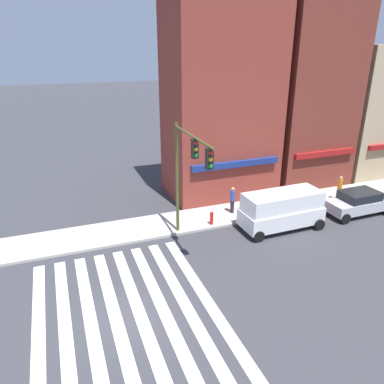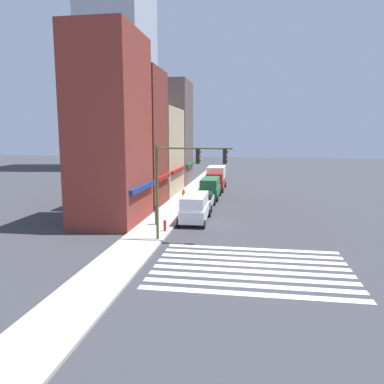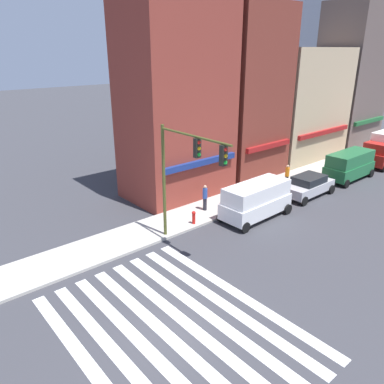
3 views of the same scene
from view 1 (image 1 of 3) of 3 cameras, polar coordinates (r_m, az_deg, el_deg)
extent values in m
plane|color=#38383D|center=(16.50, -9.66, -18.38)|extent=(200.00, 200.00, 0.00)
cube|color=#B2ADA3|center=(22.69, -13.50, -6.39)|extent=(120.00, 3.00, 0.15)
cube|color=silver|center=(16.47, -22.36, -20.09)|extent=(0.52, 10.80, 0.01)
cube|color=silver|center=(16.40, -18.71, -19.69)|extent=(0.52, 10.80, 0.01)
cube|color=silver|center=(16.40, -15.06, -19.21)|extent=(0.52, 10.80, 0.01)
cube|color=silver|center=(16.45, -11.45, -18.67)|extent=(0.52, 10.80, 0.01)
cube|color=silver|center=(16.57, -7.90, -18.06)|extent=(0.52, 10.80, 0.01)
cube|color=silver|center=(16.74, -4.43, -17.40)|extent=(0.52, 10.80, 0.01)
cube|color=silver|center=(16.97, -1.07, -16.70)|extent=(0.52, 10.80, 0.01)
cube|color=silver|center=(17.25, 2.17, -15.97)|extent=(0.52, 10.80, 0.01)
cube|color=maroon|center=(26.66, 4.49, 15.56)|extent=(7.47, 5.00, 15.39)
cube|color=navy|center=(25.28, 6.70, 4.25)|extent=(6.35, 0.30, 0.40)
cube|color=maroon|center=(30.54, 17.35, 13.82)|extent=(6.10, 5.00, 13.64)
cube|color=maroon|center=(29.25, 19.62, 5.55)|extent=(5.19, 0.30, 0.40)
cylinder|color=#474C1E|center=(21.21, -2.28, 1.76)|extent=(0.18, 0.18, 6.60)
cylinder|color=#474C1E|center=(18.02, 0.15, 8.45)|extent=(0.12, 5.06, 0.12)
cube|color=black|center=(17.92, 0.43, 6.64)|extent=(0.32, 0.24, 0.95)
sphere|color=red|center=(17.73, 0.59, 7.45)|extent=(0.18, 0.18, 0.18)
sphere|color=#EAAD14|center=(17.81, 0.59, 6.52)|extent=(0.18, 0.18, 0.18)
sphere|color=green|center=(17.89, 0.58, 5.59)|extent=(0.18, 0.18, 0.18)
cube|color=black|center=(16.35, 2.67, 5.11)|extent=(0.32, 0.24, 0.95)
sphere|color=red|center=(16.15, 2.87, 5.98)|extent=(0.18, 0.18, 0.18)
sphere|color=#EAAD14|center=(16.23, 2.85, 4.97)|extent=(0.18, 0.18, 0.18)
sphere|color=green|center=(16.32, 2.83, 3.96)|extent=(0.18, 0.18, 0.18)
cube|color=white|center=(23.26, 13.42, -3.55)|extent=(5.04, 2.11, 1.00)
cube|color=white|center=(22.86, 13.64, -1.28)|extent=(4.79, 1.94, 1.00)
cylinder|color=black|center=(23.23, 7.64, -4.51)|extent=(0.68, 0.22, 0.68)
cylinder|color=black|center=(21.70, 10.11, -6.68)|extent=(0.68, 0.22, 0.68)
cylinder|color=black|center=(25.34, 16.05, -2.90)|extent=(0.68, 0.22, 0.68)
cylinder|color=black|center=(23.94, 18.83, -4.74)|extent=(0.68, 0.22, 0.68)
cube|color=#B7B7BC|center=(26.92, 24.01, -1.71)|extent=(4.42, 1.86, 0.70)
cube|color=black|center=(26.69, 24.21, -0.48)|extent=(2.44, 1.69, 0.55)
cylinder|color=black|center=(26.48, 19.77, -2.27)|extent=(0.68, 0.22, 0.68)
cylinder|color=black|center=(25.29, 22.33, -3.80)|extent=(0.68, 0.22, 0.68)
cylinder|color=black|center=(28.84, 25.27, -1.15)|extent=(0.68, 0.22, 0.68)
cylinder|color=#23232D|center=(28.43, 21.42, -0.34)|extent=(0.26, 0.26, 0.85)
cylinder|color=orange|center=(28.16, 21.63, 1.12)|extent=(0.32, 0.32, 0.70)
sphere|color=tan|center=(28.02, 21.76, 2.00)|extent=(0.22, 0.22, 0.22)
cylinder|color=#23232D|center=(24.67, 6.14, -2.21)|extent=(0.26, 0.26, 0.85)
cylinder|color=#2D4C9E|center=(24.37, 6.21, -0.55)|extent=(0.32, 0.32, 0.70)
sphere|color=tan|center=(24.20, 6.25, 0.46)|extent=(0.22, 0.22, 0.22)
cylinder|color=red|center=(23.04, 3.00, -4.20)|extent=(0.20, 0.20, 0.65)
sphere|color=red|center=(22.87, 3.02, -3.30)|extent=(0.24, 0.24, 0.24)
camera|label=2|loc=(22.40, -73.59, -2.48)|focal=35.00mm
camera|label=3|loc=(6.13, -80.68, 1.15)|focal=35.00mm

